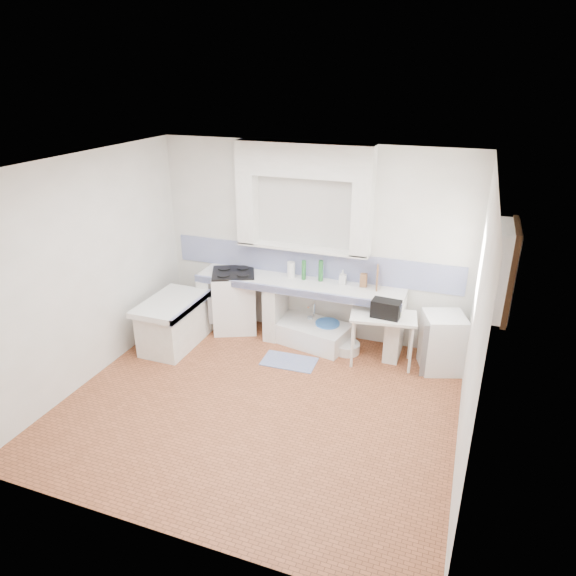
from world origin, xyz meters
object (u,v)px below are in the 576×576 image
(sink, at_px, (309,333))
(fridge, at_px, (442,342))
(stove, at_px, (235,301))
(side_table, at_px, (382,339))

(sink, xyz_separation_m, fridge, (1.86, -0.11, 0.25))
(sink, relative_size, fridge, 1.47)
(stove, xyz_separation_m, fridge, (3.05, -0.13, -0.06))
(sink, bearing_deg, fridge, 8.75)
(stove, xyz_separation_m, sink, (1.20, -0.03, -0.31))
(fridge, bearing_deg, side_table, 170.56)
(stove, relative_size, sink, 0.78)
(stove, relative_size, side_table, 1.05)
(stove, bearing_deg, sink, -25.84)
(side_table, height_order, fridge, fridge)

